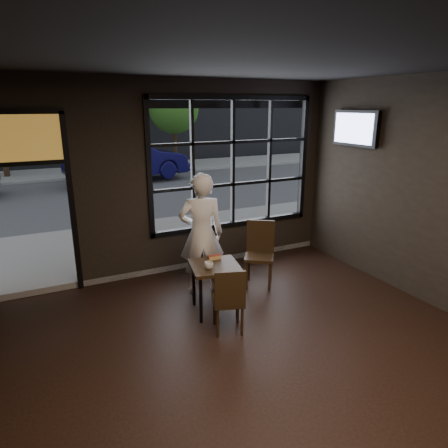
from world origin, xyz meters
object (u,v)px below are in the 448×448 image
chair_near (228,299)px  navy_car (128,160)px  man (201,234)px  cafe_table (215,288)px

chair_near → navy_car: 10.90m
man → cafe_table: bearing=97.9°
cafe_table → chair_near: chair_near is taller
navy_car → chair_near: bearing=163.7°
cafe_table → navy_car: (1.19, 10.31, 0.48)m
cafe_table → chair_near: 0.53m
man → navy_car: size_ratio=0.42×
man → navy_car: man is taller
navy_car → cafe_table: bearing=163.6°
chair_near → man: 1.29m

